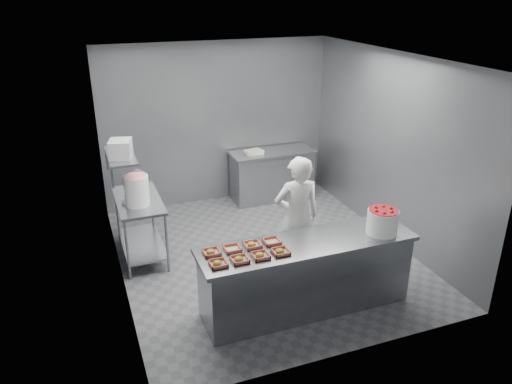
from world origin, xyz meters
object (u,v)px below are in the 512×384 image
prep_table (140,219)px  tray_4 (211,252)px  tray_5 (232,248)px  strawberry_tub (382,221)px  tray_7 (272,241)px  glaze_bucket (137,190)px  tray_2 (260,255)px  tray_0 (218,263)px  service_counter (306,275)px  back_counter (272,175)px  worker (297,217)px  tray_1 (239,259)px  tray_6 (252,245)px  tray_3 (280,251)px  appliance (120,149)px

prep_table → tray_4: (0.53, -1.82, 0.33)m
tray_5 → strawberry_tub: bearing=-7.5°
tray_7 → glaze_bucket: bearing=128.2°
tray_7 → tray_2: bearing=-133.5°
tray_0 → tray_2: bearing=0.0°
service_counter → strawberry_tub: 1.11m
service_counter → back_counter: bearing=74.5°
tray_2 → glaze_bucket: size_ratio=0.37×
prep_table → back_counter: 2.87m
worker → tray_4: bearing=31.0°
tray_1 → tray_6: same height
service_counter → tray_3: size_ratio=13.88×
tray_4 → glaze_bucket: 1.73m
prep_table → tray_3: size_ratio=6.40×
service_counter → prep_table: same height
glaze_bucket → tray_2: bearing=-61.2°
tray_7 → appliance: bearing=129.9°
tray_3 → prep_table: bearing=121.1°
tray_6 → glaze_bucket: glaze_bucket is taller
tray_5 → appliance: size_ratio=0.60×
service_counter → glaze_bucket: bearing=133.6°
tray_4 → appliance: size_ratio=0.60×
tray_1 → tray_5: 0.26m
tray_0 → tray_1: (0.24, 0.00, 0.00)m
tray_6 → tray_5: bearing=180.0°
tray_0 → glaze_bucket: glaze_bucket is taller
prep_table → back_counter: bearing=27.0°
tray_6 → service_counter: bearing=-11.4°
service_counter → strawberry_tub: (0.92, -0.11, 0.61)m
worker → tray_1: bearing=44.7°
service_counter → tray_3: (-0.40, -0.13, 0.47)m
worker → strawberry_tub: size_ratio=4.57×
tray_6 → prep_table: bearing=119.1°
tray_5 → glaze_bucket: size_ratio=0.37×
tray_1 → tray_6: bearing=46.9°
service_counter → tray_1: (-0.88, -0.13, 0.47)m
strawberry_tub → prep_table: bearing=141.4°
tray_3 → tray_4: size_ratio=1.00×
tray_6 → glaze_bucket: 1.94m
tray_3 → glaze_bucket: bearing=124.1°
service_counter → strawberry_tub: size_ratio=7.10×
tray_6 → worker: bearing=36.4°
strawberry_tub → tray_3: bearing=-179.1°
tray_6 → strawberry_tub: size_ratio=0.51×
tray_3 → tray_1: bearing=180.0°
tray_0 → appliance: (-0.70, 1.96, 0.76)m
service_counter → tray_6: 0.80m
back_counter → appliance: size_ratio=4.82×
tray_0 → tray_5: bearing=46.5°
tray_6 → appliance: bearing=124.7°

